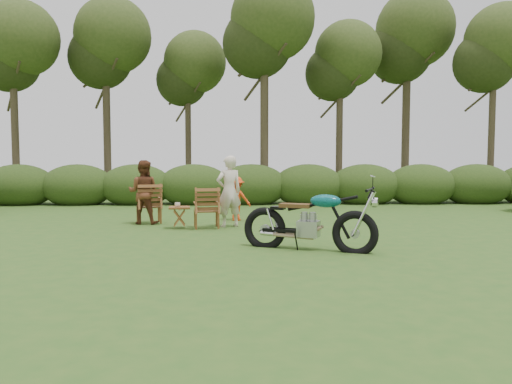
{
  "coord_description": "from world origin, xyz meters",
  "views": [
    {
      "loc": [
        -0.49,
        -8.37,
        1.62
      ],
      "look_at": [
        -0.1,
        1.99,
        0.9
      ],
      "focal_mm": 35.0,
      "sensor_mm": 36.0,
      "label": 1
    }
  ],
  "objects_px": {
    "motorcycle": "(308,250)",
    "side_table": "(179,218)",
    "lawn_chair_right": "(207,228)",
    "child": "(237,220)",
    "lawn_chair_left": "(149,223)",
    "cup": "(177,205)",
    "adult_a": "(229,227)",
    "adult_b": "(144,224)"
  },
  "relations": [
    {
      "from": "side_table",
      "to": "child",
      "type": "bearing_deg",
      "value": 47.54
    },
    {
      "from": "lawn_chair_right",
      "to": "side_table",
      "type": "height_order",
      "value": "side_table"
    },
    {
      "from": "adult_a",
      "to": "adult_b",
      "type": "relative_size",
      "value": 1.07
    },
    {
      "from": "cup",
      "to": "adult_a",
      "type": "distance_m",
      "value": 1.32
    },
    {
      "from": "lawn_chair_right",
      "to": "adult_b",
      "type": "height_order",
      "value": "adult_b"
    },
    {
      "from": "adult_a",
      "to": "cup",
      "type": "bearing_deg",
      "value": -8.57
    },
    {
      "from": "adult_a",
      "to": "child",
      "type": "xyz_separation_m",
      "value": [
        0.17,
        1.18,
        0.0
      ]
    },
    {
      "from": "motorcycle",
      "to": "side_table",
      "type": "xyz_separation_m",
      "value": [
        -2.57,
        2.71,
        0.25
      ]
    },
    {
      "from": "cup",
      "to": "adult_b",
      "type": "distance_m",
      "value": 1.38
    },
    {
      "from": "motorcycle",
      "to": "side_table",
      "type": "relative_size",
      "value": 4.55
    },
    {
      "from": "motorcycle",
      "to": "lawn_chair_right",
      "type": "xyz_separation_m",
      "value": [
        -1.96,
        2.78,
        0.0
      ]
    },
    {
      "from": "adult_b",
      "to": "cup",
      "type": "bearing_deg",
      "value": 143.2
    },
    {
      "from": "lawn_chair_right",
      "to": "adult_b",
      "type": "xyz_separation_m",
      "value": [
        -1.57,
        0.74,
        0.0
      ]
    },
    {
      "from": "lawn_chair_left",
      "to": "cup",
      "type": "distance_m",
      "value": 1.44
    },
    {
      "from": "adult_b",
      "to": "child",
      "type": "xyz_separation_m",
      "value": [
        2.26,
        0.6,
        0.0
      ]
    },
    {
      "from": "adult_a",
      "to": "side_table",
      "type": "bearing_deg",
      "value": -10.36
    },
    {
      "from": "lawn_chair_left",
      "to": "side_table",
      "type": "xyz_separation_m",
      "value": [
        0.86,
        -0.99,
        0.25
      ]
    },
    {
      "from": "side_table",
      "to": "adult_b",
      "type": "relative_size",
      "value": 0.32
    },
    {
      "from": "child",
      "to": "motorcycle",
      "type": "bearing_deg",
      "value": 122.03
    },
    {
      "from": "lawn_chair_right",
      "to": "child",
      "type": "xyz_separation_m",
      "value": [
        0.69,
        1.34,
        0.0
      ]
    },
    {
      "from": "lawn_chair_left",
      "to": "side_table",
      "type": "height_order",
      "value": "side_table"
    },
    {
      "from": "lawn_chair_left",
      "to": "side_table",
      "type": "distance_m",
      "value": 1.34
    },
    {
      "from": "lawn_chair_right",
      "to": "adult_a",
      "type": "bearing_deg",
      "value": -170.82
    },
    {
      "from": "cup",
      "to": "adult_b",
      "type": "height_order",
      "value": "adult_b"
    },
    {
      "from": "motorcycle",
      "to": "adult_a",
      "type": "distance_m",
      "value": 3.27
    },
    {
      "from": "lawn_chair_right",
      "to": "side_table",
      "type": "distance_m",
      "value": 0.67
    },
    {
      "from": "cup",
      "to": "side_table",
      "type": "bearing_deg",
      "value": 51.36
    },
    {
      "from": "adult_a",
      "to": "child",
      "type": "distance_m",
      "value": 1.2
    },
    {
      "from": "cup",
      "to": "adult_b",
      "type": "relative_size",
      "value": 0.08
    },
    {
      "from": "side_table",
      "to": "cup",
      "type": "relative_size",
      "value": 3.98
    },
    {
      "from": "motorcycle",
      "to": "adult_a",
      "type": "bearing_deg",
      "value": 139.05
    },
    {
      "from": "motorcycle",
      "to": "lawn_chair_left",
      "type": "bearing_deg",
      "value": 155.81
    },
    {
      "from": "lawn_chair_left",
      "to": "motorcycle",
      "type": "bearing_deg",
      "value": 117.8
    },
    {
      "from": "lawn_chair_left",
      "to": "adult_a",
      "type": "xyz_separation_m",
      "value": [
        1.99,
        -0.76,
        0.0
      ]
    },
    {
      "from": "lawn_chair_left",
      "to": "side_table",
      "type": "relative_size",
      "value": 1.93
    },
    {
      "from": "cup",
      "to": "lawn_chair_left",
      "type": "bearing_deg",
      "value": 128.57
    },
    {
      "from": "side_table",
      "to": "adult_b",
      "type": "bearing_deg",
      "value": 139.71
    },
    {
      "from": "lawn_chair_right",
      "to": "child",
      "type": "distance_m",
      "value": 1.51
    },
    {
      "from": "lawn_chair_left",
      "to": "cup",
      "type": "bearing_deg",
      "value": 113.5
    },
    {
      "from": "lawn_chair_left",
      "to": "adult_b",
      "type": "distance_m",
      "value": 0.2
    },
    {
      "from": "adult_b",
      "to": "lawn_chair_left",
      "type": "bearing_deg",
      "value": -112.47
    },
    {
      "from": "lawn_chair_right",
      "to": "lawn_chair_left",
      "type": "height_order",
      "value": "lawn_chair_left"
    }
  ]
}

